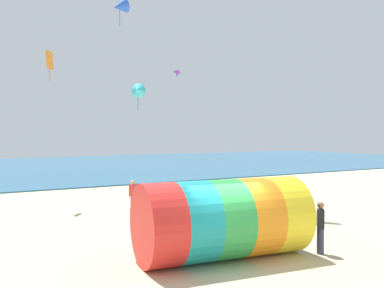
{
  "coord_description": "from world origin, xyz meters",
  "views": [
    {
      "loc": [
        -7.49,
        -11.09,
        4.12
      ],
      "look_at": [
        0.23,
        2.4,
        3.69
      ],
      "focal_mm": 40.0,
      "sensor_mm": 36.0,
      "label": 1
    }
  ],
  "objects_px": {
    "kite_cyan_delta": "(138,90)",
    "bystander_near_water": "(133,196)",
    "giant_inflatable_tube": "(223,219)",
    "kite_orange_diamond": "(50,61)",
    "kite_blue_delta": "(120,7)",
    "kite_purple_parafoil": "(177,72)",
    "kite_handler": "(320,227)"
  },
  "relations": [
    {
      "from": "kite_cyan_delta",
      "to": "kite_orange_diamond",
      "type": "bearing_deg",
      "value": 136.18
    },
    {
      "from": "kite_handler",
      "to": "kite_blue_delta",
      "type": "height_order",
      "value": "kite_blue_delta"
    },
    {
      "from": "bystander_near_water",
      "to": "kite_cyan_delta",
      "type": "bearing_deg",
      "value": 51.31
    },
    {
      "from": "kite_cyan_delta",
      "to": "giant_inflatable_tube",
      "type": "bearing_deg",
      "value": -96.37
    },
    {
      "from": "kite_purple_parafoil",
      "to": "kite_cyan_delta",
      "type": "distance_m",
      "value": 8.25
    },
    {
      "from": "kite_cyan_delta",
      "to": "kite_blue_delta",
      "type": "distance_m",
      "value": 7.96
    },
    {
      "from": "kite_orange_diamond",
      "to": "kite_blue_delta",
      "type": "bearing_deg",
      "value": 18.73
    },
    {
      "from": "kite_purple_parafoil",
      "to": "kite_blue_delta",
      "type": "xyz_separation_m",
      "value": [
        -4.48,
        -0.58,
        3.84
      ]
    },
    {
      "from": "kite_handler",
      "to": "kite_cyan_delta",
      "type": "xyz_separation_m",
      "value": [
        -2.08,
        10.94,
        5.47
      ]
    },
    {
      "from": "kite_cyan_delta",
      "to": "bystander_near_water",
      "type": "distance_m",
      "value": 5.62
    },
    {
      "from": "giant_inflatable_tube",
      "to": "kite_blue_delta",
      "type": "xyz_separation_m",
      "value": [
        2.04,
        15.04,
        10.97
      ]
    },
    {
      "from": "kite_blue_delta",
      "to": "kite_handler",
      "type": "bearing_deg",
      "value": -86.02
    },
    {
      "from": "giant_inflatable_tube",
      "to": "bystander_near_water",
      "type": "height_order",
      "value": "giant_inflatable_tube"
    },
    {
      "from": "kite_orange_diamond",
      "to": "kite_handler",
      "type": "bearing_deg",
      "value": -68.03
    },
    {
      "from": "giant_inflatable_tube",
      "to": "kite_purple_parafoil",
      "type": "height_order",
      "value": "kite_purple_parafoil"
    },
    {
      "from": "kite_orange_diamond",
      "to": "bystander_near_water",
      "type": "height_order",
      "value": "kite_orange_diamond"
    },
    {
      "from": "kite_orange_diamond",
      "to": "kite_cyan_delta",
      "type": "bearing_deg",
      "value": -43.82
    },
    {
      "from": "kite_cyan_delta",
      "to": "kite_blue_delta",
      "type": "bearing_deg",
      "value": 79.82
    },
    {
      "from": "kite_cyan_delta",
      "to": "kite_orange_diamond",
      "type": "relative_size",
      "value": 0.84
    },
    {
      "from": "giant_inflatable_tube",
      "to": "bystander_near_water",
      "type": "bearing_deg",
      "value": 87.13
    },
    {
      "from": "kite_handler",
      "to": "kite_orange_diamond",
      "type": "distance_m",
      "value": 17.33
    },
    {
      "from": "kite_handler",
      "to": "kite_purple_parafoil",
      "type": "relative_size",
      "value": 2.01
    },
    {
      "from": "kite_orange_diamond",
      "to": "kite_blue_delta",
      "type": "xyz_separation_m",
      "value": [
        4.76,
        1.61,
        4.11
      ]
    },
    {
      "from": "kite_handler",
      "to": "bystander_near_water",
      "type": "bearing_deg",
      "value": 105.0
    },
    {
      "from": "giant_inflatable_tube",
      "to": "kite_blue_delta",
      "type": "bearing_deg",
      "value": 82.28
    },
    {
      "from": "kite_purple_parafoil",
      "to": "bystander_near_water",
      "type": "relative_size",
      "value": 0.52
    },
    {
      "from": "kite_blue_delta",
      "to": "kite_cyan_delta",
      "type": "bearing_deg",
      "value": -100.18
    },
    {
      "from": "kite_purple_parafoil",
      "to": "kite_orange_diamond",
      "type": "bearing_deg",
      "value": -166.62
    },
    {
      "from": "giant_inflatable_tube",
      "to": "kite_handler",
      "type": "distance_m",
      "value": 3.4
    },
    {
      "from": "kite_handler",
      "to": "bystander_near_water",
      "type": "xyz_separation_m",
      "value": [
        -2.72,
        10.14,
        -0.06
      ]
    },
    {
      "from": "kite_blue_delta",
      "to": "bystander_near_water",
      "type": "bearing_deg",
      "value": -104.65
    },
    {
      "from": "kite_cyan_delta",
      "to": "kite_orange_diamond",
      "type": "xyz_separation_m",
      "value": [
        -3.82,
        3.66,
        1.77
      ]
    }
  ]
}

